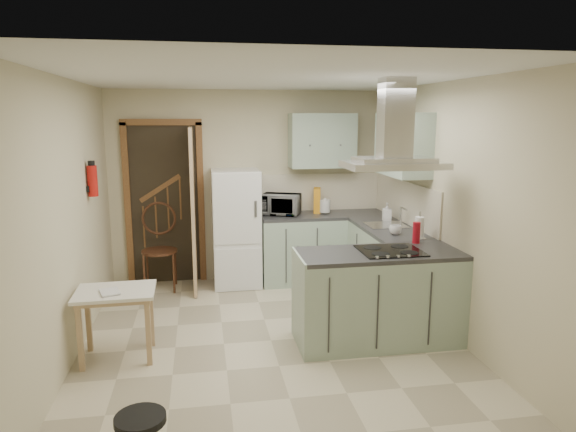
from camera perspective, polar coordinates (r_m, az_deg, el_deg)
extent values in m
plane|color=beige|center=(5.17, -1.90, -13.65)|extent=(4.20, 4.20, 0.00)
plane|color=silver|center=(4.72, -2.10, 15.15)|extent=(4.20, 4.20, 0.00)
plane|color=beige|center=(6.85, -4.36, 3.34)|extent=(3.60, 0.00, 3.60)
plane|color=beige|center=(4.89, -23.37, -0.60)|extent=(0.00, 4.20, 4.20)
plane|color=beige|center=(5.33, 17.54, 0.68)|extent=(0.00, 4.20, 4.20)
cube|color=brown|center=(6.84, -13.52, 1.35)|extent=(1.10, 0.12, 2.10)
cube|color=white|center=(6.63, -5.77, -1.34)|extent=(0.60, 0.60, 1.50)
cube|color=#9EB2A0|center=(6.81, 1.53, -3.55)|extent=(1.08, 0.60, 0.90)
cube|color=#9EB2A0|center=(6.40, 10.14, -4.67)|extent=(0.60, 1.95, 0.90)
cube|color=beige|center=(7.01, 3.51, 2.69)|extent=(1.68, 0.02, 0.50)
cube|color=#9EB2A0|center=(6.78, 3.81, 8.35)|extent=(0.85, 0.35, 0.70)
cube|color=#9EB2A0|center=(5.96, 12.63, 7.77)|extent=(0.35, 0.90, 0.70)
cube|color=#9EB2A0|center=(5.07, 10.04, -8.85)|extent=(1.55, 0.65, 0.90)
cube|color=black|center=(4.97, 11.30, -3.80)|extent=(0.58, 0.50, 0.01)
cube|color=silver|center=(4.83, 11.66, 5.58)|extent=(0.90, 0.55, 0.10)
cube|color=silver|center=(6.13, 10.83, -1.00)|extent=(0.45, 0.40, 0.01)
cylinder|color=#B2140F|center=(5.71, -20.90, 3.66)|extent=(0.10, 0.10, 0.32)
cube|color=#DAA786|center=(4.96, -18.43, -11.34)|extent=(0.70, 0.53, 0.64)
cube|color=#4C2B19|center=(6.65, -14.10, -3.82)|extent=(0.45, 0.45, 1.00)
imported|color=black|center=(6.68, -0.80, 1.30)|extent=(0.57, 0.49, 0.27)
cylinder|color=silver|center=(6.76, 4.13, 1.11)|extent=(0.16, 0.16, 0.21)
cube|color=orange|center=(6.84, 3.25, 1.76)|extent=(0.14, 0.23, 0.33)
imported|color=#A8AAB5|center=(6.41, 10.94, 0.45)|extent=(0.11, 0.12, 0.22)
cylinder|color=white|center=(5.52, 14.40, -1.24)|extent=(0.10, 0.10, 0.24)
imported|color=white|center=(5.68, 11.85, -1.52)|extent=(0.16, 0.16, 0.10)
cylinder|color=#B50F20|center=(5.33, 14.07, -1.81)|extent=(0.08, 0.08, 0.21)
imported|color=#A84438|center=(4.77, -20.15, -7.63)|extent=(0.21, 0.25, 0.10)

